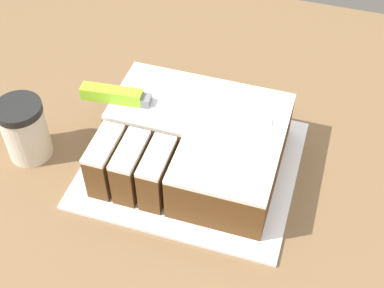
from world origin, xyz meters
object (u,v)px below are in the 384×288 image
knife (132,98)px  cake_board (192,163)px  cake (195,143)px  coffee_cup (25,130)px

knife → cake_board: bearing=-16.7°
cake → knife: bearing=171.0°
knife → coffee_cup: (-0.16, -0.08, -0.05)m
coffee_cup → knife: bearing=25.4°
cake_board → coffee_cup: bearing=-168.2°
cake_board → cake: cake is taller
cake → coffee_cup: 0.28m
cake_board → cake: bearing=39.5°
knife → coffee_cup: 0.19m
cake_board → knife: size_ratio=1.11×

